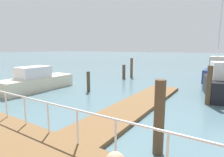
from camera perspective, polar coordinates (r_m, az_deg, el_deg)
floating_dock at (r=10.36m, az=7.48°, el=-8.28°), size 11.17×2.00×0.18m
boardwalk_railing at (r=7.00m, az=-22.82°, el=-8.03°), size 0.06×25.18×1.08m
dock_piling_0 at (r=11.81m, az=28.06°, el=-1.91°), size 0.30×0.30×2.26m
dock_piling_1 at (r=20.55m, az=6.14°, el=3.36°), size 0.30×0.30×2.17m
dock_piling_2 at (r=19.71m, az=3.73°, el=2.16°), size 0.34×0.34×1.50m
dock_piling_3 at (r=5.77m, az=14.53°, el=-11.80°), size 0.32×0.32×2.32m
dock_piling_4 at (r=13.86m, az=-7.39°, el=-0.93°), size 0.26×0.26×1.52m
moored_boat_0 at (r=22.28m, az=29.78°, el=2.07°), size 7.47×1.84×9.17m
moored_boat_1 at (r=15.50m, az=-22.53°, el=-0.72°), size 5.73×1.99×1.84m
moored_boat_2 at (r=13.97m, az=31.23°, el=-1.61°), size 4.61×2.70×2.38m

